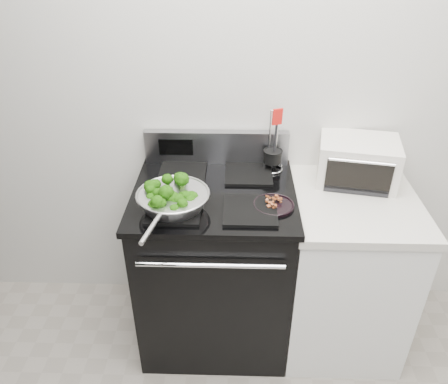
{
  "coord_description": "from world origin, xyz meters",
  "views": [
    {
      "loc": [
        -0.2,
        -0.38,
        2.06
      ],
      "look_at": [
        -0.25,
        1.36,
        0.98
      ],
      "focal_mm": 35.0,
      "sensor_mm": 36.0,
      "label": 1
    }
  ],
  "objects_px": {
    "skillet": "(173,199)",
    "toaster_oven": "(357,161)",
    "gas_range": "(215,264)",
    "bacon_plate": "(274,203)",
    "utensil_holder": "(273,159)"
  },
  "relations": [
    {
      "from": "skillet",
      "to": "gas_range",
      "type": "bearing_deg",
      "value": 53.94
    },
    {
      "from": "skillet",
      "to": "toaster_oven",
      "type": "xyz_separation_m",
      "value": [
        0.89,
        0.34,
        0.03
      ]
    },
    {
      "from": "gas_range",
      "to": "skillet",
      "type": "xyz_separation_m",
      "value": [
        -0.18,
        -0.16,
        0.51
      ]
    },
    {
      "from": "gas_range",
      "to": "toaster_oven",
      "type": "height_order",
      "value": "toaster_oven"
    },
    {
      "from": "bacon_plate",
      "to": "skillet",
      "type": "bearing_deg",
      "value": -175.87
    },
    {
      "from": "skillet",
      "to": "toaster_oven",
      "type": "bearing_deg",
      "value": 32.95
    },
    {
      "from": "gas_range",
      "to": "utensil_holder",
      "type": "distance_m",
      "value": 0.64
    },
    {
      "from": "gas_range",
      "to": "bacon_plate",
      "type": "xyz_separation_m",
      "value": [
        0.28,
        -0.12,
        0.48
      ]
    },
    {
      "from": "skillet",
      "to": "bacon_plate",
      "type": "xyz_separation_m",
      "value": [
        0.45,
        0.03,
        -0.04
      ]
    },
    {
      "from": "gas_range",
      "to": "toaster_oven",
      "type": "bearing_deg",
      "value": 14.15
    },
    {
      "from": "utensil_holder",
      "to": "toaster_oven",
      "type": "xyz_separation_m",
      "value": [
        0.43,
        -0.04,
        0.02
      ]
    },
    {
      "from": "gas_range",
      "to": "skillet",
      "type": "distance_m",
      "value": 0.57
    },
    {
      "from": "skillet",
      "to": "utensil_holder",
      "type": "height_order",
      "value": "utensil_holder"
    },
    {
      "from": "gas_range",
      "to": "utensil_holder",
      "type": "relative_size",
      "value": 3.3
    },
    {
      "from": "gas_range",
      "to": "toaster_oven",
      "type": "distance_m",
      "value": 0.92
    }
  ]
}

